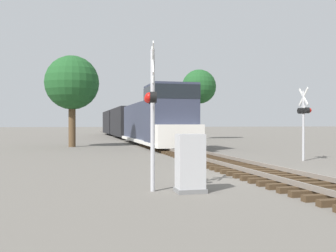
# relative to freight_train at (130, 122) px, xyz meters

# --- Properties ---
(ground_plane) EXTENTS (400.00, 400.00, 0.00)m
(ground_plane) POSITION_rel_freight_train_xyz_m (0.00, -33.91, -2.03)
(ground_plane) COLOR #666059
(rail_track_bed) EXTENTS (2.60, 160.00, 0.31)m
(rail_track_bed) POSITION_rel_freight_train_xyz_m (0.00, -33.91, -1.90)
(rail_track_bed) COLOR #42301E
(rail_track_bed) RESTS_ON ground
(freight_train) EXTENTS (3.15, 47.38, 4.63)m
(freight_train) POSITION_rel_freight_train_xyz_m (0.00, 0.00, 0.00)
(freight_train) COLOR #33384C
(freight_train) RESTS_ON ground
(crossing_signal_near) EXTENTS (0.45, 1.01, 4.12)m
(crossing_signal_near) POSITION_rel_freight_train_xyz_m (-4.56, -36.10, 0.38)
(crossing_signal_near) COLOR #B7B7BC
(crossing_signal_near) RESTS_ON ground
(crossing_signal_far) EXTENTS (0.38, 1.01, 3.71)m
(crossing_signal_far) POSITION_rel_freight_train_xyz_m (4.70, -29.13, 0.31)
(crossing_signal_far) COLOR #B7B7BC
(crossing_signal_far) RESTS_ON ground
(relay_cabinet) EXTENTS (0.81, 0.63, 1.60)m
(relay_cabinet) POSITION_rel_freight_train_xyz_m (-3.57, -36.52, -1.24)
(relay_cabinet) COLOR slate
(relay_cabinet) RESTS_ON ground
(tree_far_right) EXTENTS (4.34, 4.34, 7.35)m
(tree_far_right) POSITION_rel_freight_train_xyz_m (-6.75, -14.26, 3.11)
(tree_far_right) COLOR brown
(tree_far_right) RESTS_ON ground
(tree_mid_background) EXTENTS (4.16, 4.16, 8.46)m
(tree_mid_background) POSITION_rel_freight_train_xyz_m (8.27, -1.24, 4.32)
(tree_mid_background) COLOR brown
(tree_mid_background) RESTS_ON ground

